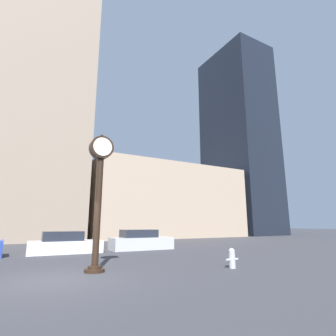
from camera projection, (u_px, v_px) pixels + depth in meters
ground_plane at (56, 280)px, 8.05m from camera, size 200.00×200.00×0.00m
building_tall_tower at (25, 94)px, 31.06m from camera, size 13.96×12.00×33.76m
building_storefront_row at (162, 203)px, 37.40m from camera, size 20.79×12.00×9.45m
building_glass_modern at (238, 140)px, 47.39m from camera, size 8.13×12.00×33.23m
street_clock at (99, 184)px, 10.08m from camera, size 0.90×0.72×5.22m
car_white at (65, 244)px, 15.67m from camera, size 4.19×1.88×1.28m
car_silver at (141, 241)px, 18.01m from camera, size 4.24×1.84×1.33m
fire_hydrant_far at (232, 258)px, 10.33m from camera, size 0.58×0.25×0.76m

